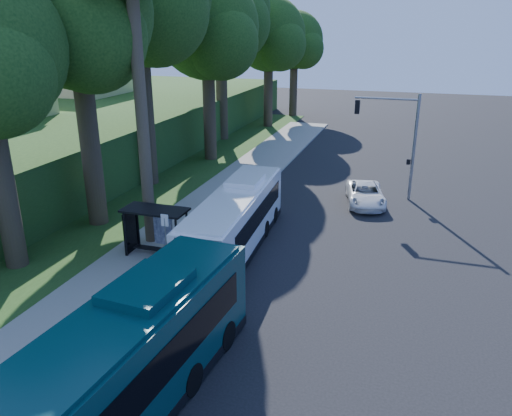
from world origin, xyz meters
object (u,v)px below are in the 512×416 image
(bus_shelter, at_px, (153,222))
(pickup, at_px, (365,194))
(white_bus, at_px, (236,219))
(teal_bus, at_px, (111,377))

(bus_shelter, distance_m, pickup, 14.53)
(bus_shelter, height_order, white_bus, white_bus)
(teal_bus, distance_m, pickup, 22.43)
(bus_shelter, relative_size, white_bus, 0.28)
(teal_bus, xyz_separation_m, pickup, (4.69, 21.90, -1.18))
(bus_shelter, distance_m, teal_bus, 11.80)
(white_bus, distance_m, pickup, 10.75)
(white_bus, bearing_deg, teal_bus, -88.60)
(bus_shelter, height_order, pickup, bus_shelter)
(bus_shelter, bearing_deg, teal_bus, -66.72)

